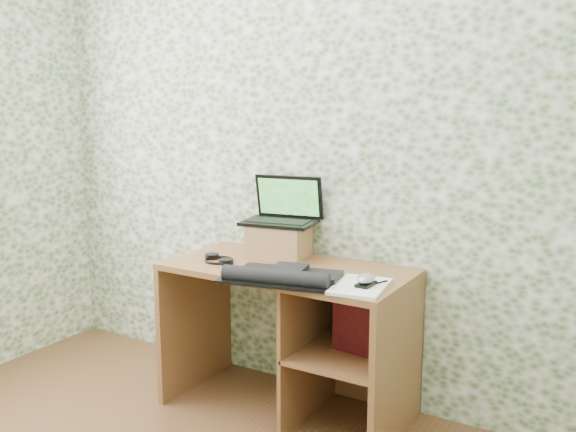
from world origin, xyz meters
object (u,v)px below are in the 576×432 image
Objects in this scene: laptop at (283,212)px; keyboard at (283,276)px; riser at (279,241)px; notepad at (360,286)px; desk at (304,320)px.

laptop reaches higher than keyboard.
keyboard is at bearing -68.22° from laptop.
riser is 0.15m from laptop.
laptop reaches higher than riser.
riser is at bearing -99.63° from laptop.
keyboard is (0.25, -0.42, -0.20)m from laptop.
notepad is (0.34, 0.09, -0.02)m from keyboard.
riser is (-0.22, 0.12, 0.35)m from desk.
keyboard is 0.35m from notepad.
desk is 4.18× the size of riser.
riser reaches higher than notepad.
desk is at bearing -45.27° from laptop.
laptop is (-0.22, 0.15, 0.50)m from desk.
riser reaches higher than keyboard.
notepad is at bearing 1.68° from keyboard.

